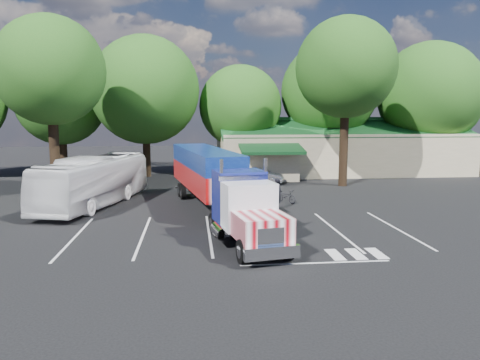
{
  "coord_description": "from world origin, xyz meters",
  "views": [
    {
      "loc": [
        -0.8,
        -28.37,
        5.8
      ],
      "look_at": [
        2.0,
        -1.42,
        2.0
      ],
      "focal_mm": 35.0,
      "sensor_mm": 36.0,
      "label": 1
    }
  ],
  "objects": [
    {
      "name": "ground",
      "position": [
        0.0,
        0.0,
        0.0
      ],
      "size": [
        120.0,
        120.0,
        0.0
      ],
      "primitive_type": "plane",
      "color": "black",
      "rests_on": "ground"
    },
    {
      "name": "semi_truck",
      "position": [
        0.45,
        -1.56,
        2.17
      ],
      "size": [
        5.43,
        18.45,
        3.84
      ],
      "rotation": [
        0.0,
        0.0,
        0.18
      ],
      "color": "black",
      "rests_on": "ground"
    },
    {
      "name": "tree_row_e",
      "position": [
        13.0,
        18.0,
        8.09
      ],
      "size": [
        9.6,
        9.6,
        12.9
      ],
      "color": "black",
      "rests_on": "ground"
    },
    {
      "name": "tree_near_left",
      "position": [
        -10.5,
        6.0,
        8.81
      ],
      "size": [
        7.6,
        7.6,
        12.65
      ],
      "color": "black",
      "rests_on": "ground"
    },
    {
      "name": "silver_sedan",
      "position": [
        5.0,
        10.5,
        0.64
      ],
      "size": [
        4.09,
        2.52,
        1.27
      ],
      "primitive_type": "imported",
      "rotation": [
        0.0,
        0.0,
        1.24
      ],
      "color": "#ABAFB3",
      "rests_on": "ground"
    },
    {
      "name": "event_hall",
      "position": [
        13.74,
        17.81,
        2.21
      ],
      "size": [
        24.2,
        14.12,
        5.55
      ],
      "color": "beige",
      "rests_on": "ground"
    },
    {
      "name": "woman",
      "position": [
        4.5,
        -0.31,
        0.96
      ],
      "size": [
        0.58,
        0.78,
        1.93
      ],
      "primitive_type": "imported",
      "rotation": [
        0.0,
        0.0,
        1.39
      ],
      "color": "black",
      "rests_on": "ground"
    },
    {
      "name": "tree_row_b",
      "position": [
        -13.0,
        17.8,
        7.13
      ],
      "size": [
        8.4,
        8.4,
        11.35
      ],
      "color": "black",
      "rests_on": "ground"
    },
    {
      "name": "bicycle",
      "position": [
        5.38,
        1.6,
        0.45
      ],
      "size": [
        1.46,
        1.75,
        0.9
      ],
      "primitive_type": "imported",
      "rotation": [
        0.0,
        0.0,
        0.61
      ],
      "color": "black",
      "rests_on": "ground"
    },
    {
      "name": "tree_row_f",
      "position": [
        23.0,
        16.8,
        7.79
      ],
      "size": [
        10.4,
        10.4,
        13.0
      ],
      "color": "black",
      "rests_on": "ground"
    },
    {
      "name": "tree_near_right",
      "position": [
        11.5,
        8.5,
        9.46
      ],
      "size": [
        8.0,
        8.0,
        13.5
      ],
      "color": "black",
      "rests_on": "ground"
    },
    {
      "name": "tree_row_c",
      "position": [
        -5.0,
        16.2,
        8.04
      ],
      "size": [
        10.0,
        10.0,
        13.05
      ],
      "color": "black",
      "rests_on": "ground"
    },
    {
      "name": "tour_bus",
      "position": [
        -7.0,
        2.0,
        1.59
      ],
      "size": [
        5.64,
        11.72,
        3.18
      ],
      "primitive_type": "imported",
      "rotation": [
        0.0,
        0.0,
        -0.27
      ],
      "color": "silver",
      "rests_on": "ground"
    },
    {
      "name": "tree_row_d",
      "position": [
        4.0,
        17.5,
        6.58
      ],
      "size": [
        8.0,
        8.0,
        10.6
      ],
      "color": "black",
      "rests_on": "ground"
    }
  ]
}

